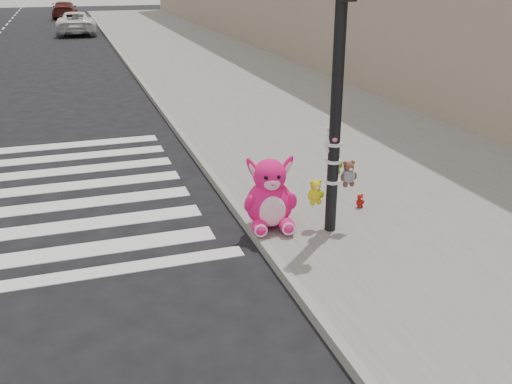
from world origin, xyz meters
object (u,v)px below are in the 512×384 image
object	(u,v)px
red_teddy	(360,201)
signal_pole	(336,118)
pink_bunny	(270,198)
car_white_near	(76,23)

from	to	relation	value
red_teddy	signal_pole	bearing A→B (deg)	-150.45
signal_pole	red_teddy	world-z (taller)	signal_pole
pink_bunny	red_teddy	world-z (taller)	pink_bunny
pink_bunny	car_white_near	distance (m)	29.70
pink_bunny	red_teddy	xyz separation A→B (m)	(1.61, 0.23, -0.34)
pink_bunny	car_white_near	xyz separation A→B (m)	(-1.79, 29.65, 0.07)
signal_pole	pink_bunny	bearing A→B (deg)	156.58
pink_bunny	car_white_near	size ratio (longest dim) A/B	0.23
pink_bunny	red_teddy	size ratio (longest dim) A/B	4.89
signal_pole	pink_bunny	world-z (taller)	signal_pole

